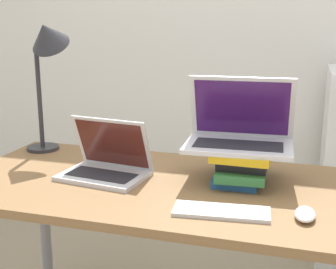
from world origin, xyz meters
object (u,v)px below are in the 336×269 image
(book_stack, at_px, (242,163))
(wireless_keyboard, at_px, (221,211))
(laptop_left, at_px, (106,165))
(mouse, at_px, (305,214))
(laptop_on_books, at_px, (240,133))
(desk_lamp, at_px, (46,51))

(book_stack, distance_m, wireless_keyboard, 0.31)
(laptop_left, distance_m, mouse, 0.74)
(book_stack, distance_m, laptop_on_books, 0.11)
(laptop_left, height_order, mouse, laptop_left)
(book_stack, height_order, wireless_keyboard, book_stack)
(mouse, bearing_deg, wireless_keyboard, -172.39)
(book_stack, bearing_deg, laptop_left, -169.07)
(laptop_left, distance_m, laptop_on_books, 0.50)
(book_stack, bearing_deg, laptop_on_books, 138.17)
(laptop_left, bearing_deg, desk_lamp, 148.70)
(wireless_keyboard, bearing_deg, desk_lamp, 152.52)
(wireless_keyboard, relative_size, desk_lamp, 0.51)
(laptop_on_books, height_order, mouse, laptop_on_books)
(laptop_left, bearing_deg, wireless_keyboard, -24.45)
(laptop_on_books, height_order, wireless_keyboard, laptop_on_books)
(laptop_left, xyz_separation_m, mouse, (0.71, -0.18, -0.03))
(wireless_keyboard, bearing_deg, laptop_on_books, 89.58)
(book_stack, height_order, desk_lamp, desk_lamp)
(mouse, bearing_deg, laptop_left, 165.71)
(laptop_left, relative_size, mouse, 3.01)
(laptop_left, xyz_separation_m, desk_lamp, (-0.35, 0.21, 0.40))
(laptop_on_books, distance_m, desk_lamp, 0.88)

